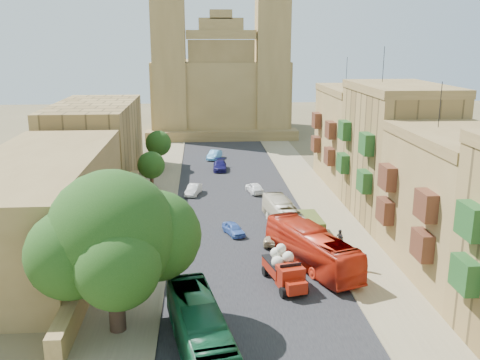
{
  "coord_description": "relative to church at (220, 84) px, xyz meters",
  "views": [
    {
      "loc": [
        -3.95,
        -27.28,
        18.11
      ],
      "look_at": [
        0.0,
        26.0,
        4.0
      ],
      "focal_mm": 40.0,
      "sensor_mm": 36.0,
      "label": 1
    }
  ],
  "objects": [
    {
      "name": "kerb_west",
      "position": [
        -7.0,
        -48.61,
        -9.46
      ],
      "size": [
        0.25,
        140.0,
        0.12
      ],
      "primitive_type": "cube",
      "color": "#7D6F52",
      "rests_on": "ground"
    },
    {
      "name": "car_dkblue",
      "position": [
        -1.34,
        -31.76,
        -8.85
      ],
      "size": [
        2.06,
        4.66,
        1.33
      ],
      "primitive_type": "imported",
      "rotation": [
        0.0,
        0.0,
        -0.04
      ],
      "color": "#13114E",
      "rests_on": "ground"
    },
    {
      "name": "bus_red_east",
      "position": [
        4.93,
        -65.62,
        -7.92
      ],
      "size": [
        6.42,
        11.67,
        3.19
      ],
      "primitive_type": "imported",
      "rotation": [
        0.0,
        0.0,
        3.49
      ],
      "color": "red",
      "rests_on": "ground"
    },
    {
      "name": "west_wall",
      "position": [
        -12.5,
        -58.61,
        -8.62
      ],
      "size": [
        1.0,
        40.0,
        1.8
      ],
      "primitive_type": "cube",
      "color": "olive",
      "rests_on": "ground"
    },
    {
      "name": "townhouse_c",
      "position": [
        15.95,
        -53.61,
        -2.61
      ],
      "size": [
        9.0,
        14.0,
        17.4
      ],
      "color": "olive",
      "rests_on": "ground"
    },
    {
      "name": "olive_pickup",
      "position": [
        6.18,
        -58.61,
        -8.6
      ],
      "size": [
        2.21,
        4.6,
        1.87
      ],
      "color": "#4B5520",
      "rests_on": "ground"
    },
    {
      "name": "west_building_low",
      "position": [
        -18.0,
        -60.61,
        -5.32
      ],
      "size": [
        10.0,
        28.0,
        8.4
      ],
      "primitive_type": "cube",
      "color": "brown",
      "rests_on": "ground"
    },
    {
      "name": "car_cream",
      "position": [
        2.94,
        -60.18,
        -8.86
      ],
      "size": [
        3.28,
        5.1,
        1.31
      ],
      "primitive_type": "imported",
      "rotation": [
        0.0,
        0.0,
        2.89
      ],
      "color": "tan",
      "rests_on": "ground"
    },
    {
      "name": "pedestrian_c",
      "position": [
        8.16,
        -62.25,
        -8.59
      ],
      "size": [
        0.77,
        1.17,
        1.85
      ],
      "primitive_type": "imported",
      "rotation": [
        0.0,
        0.0,
        5.03
      ],
      "color": "#353537",
      "rests_on": "ground"
    },
    {
      "name": "bus_green_north",
      "position": [
        -4.24,
        -77.61,
        -7.99
      ],
      "size": [
        4.52,
        11.22,
        3.05
      ],
      "primitive_type": "imported",
      "rotation": [
        0.0,
        0.0,
        0.18
      ],
      "color": "#144D2E",
      "rests_on": "ground"
    },
    {
      "name": "car_blue_a",
      "position": [
        -1.0,
        -57.85,
        -8.96
      ],
      "size": [
        2.39,
        3.53,
        1.12
      ],
      "primitive_type": "imported",
      "rotation": [
        0.0,
        0.0,
        0.36
      ],
      "color": "#4168BD",
      "rests_on": "ground"
    },
    {
      "name": "street_tree_b",
      "position": [
        -10.0,
        -54.61,
        -6.46
      ],
      "size": [
        2.97,
        2.97,
        4.57
      ],
      "color": "#35241A",
      "rests_on": "ground"
    },
    {
      "name": "townhouse_d",
      "position": [
        15.95,
        -39.61,
        -3.36
      ],
      "size": [
        9.0,
        14.0,
        15.9
      ],
      "color": "olive",
      "rests_on": "ground"
    },
    {
      "name": "car_white_a",
      "position": [
        -4.97,
        -43.95,
        -8.9
      ],
      "size": [
        2.19,
        3.92,
        1.22
      ],
      "primitive_type": "imported",
      "rotation": [
        0.0,
        0.0,
        -0.26
      ],
      "color": "silver",
      "rests_on": "ground"
    },
    {
      "name": "bus_cream_east",
      "position": [
        4.0,
        -55.99,
        -8.24
      ],
      "size": [
        3.11,
        9.36,
        2.56
      ],
      "primitive_type": "imported",
      "rotation": [
        0.0,
        0.0,
        3.25
      ],
      "color": "beige",
      "rests_on": "ground"
    },
    {
      "name": "west_building_mid",
      "position": [
        -18.0,
        -34.61,
        -4.52
      ],
      "size": [
        10.0,
        22.0,
        10.0
      ],
      "primitive_type": "cube",
      "color": "olive",
      "rests_on": "ground"
    },
    {
      "name": "sidewalk_east",
      "position": [
        9.5,
        -48.61,
        -9.51
      ],
      "size": [
        5.0,
        140.0,
        0.01
      ],
      "primitive_type": "cube",
      "color": "#7D6F52",
      "rests_on": "ground"
    },
    {
      "name": "car_white_b",
      "position": [
        2.43,
        -43.71,
        -8.88
      ],
      "size": [
        2.23,
        3.98,
        1.28
      ],
      "primitive_type": "imported",
      "rotation": [
        0.0,
        0.0,
        3.34
      ],
      "color": "white",
      "rests_on": "ground"
    },
    {
      "name": "townhouse_b",
      "position": [
        15.95,
        -67.61,
        -3.86
      ],
      "size": [
        9.0,
        14.0,
        14.9
      ],
      "color": "olive",
      "rests_on": "ground"
    },
    {
      "name": "street_tree_d",
      "position": [
        -10.0,
        -30.61,
        -5.75
      ],
      "size": [
        3.65,
        3.65,
        5.61
      ],
      "color": "#35241A",
      "rests_on": "ground"
    },
    {
      "name": "street_tree_c",
      "position": [
        -10.0,
        -42.61,
        -6.11
      ],
      "size": [
        3.31,
        3.31,
        5.09
      ],
      "color": "#35241A",
      "rests_on": "ground"
    },
    {
      "name": "kerb_east",
      "position": [
        7.0,
        -48.61,
        -9.46
      ],
      "size": [
        0.25,
        140.0,
        0.12
      ],
      "primitive_type": "cube",
      "color": "#7D6F52",
      "rests_on": "ground"
    },
    {
      "name": "church",
      "position": [
        0.0,
        0.0,
        0.0
      ],
      "size": [
        28.0,
        22.5,
        36.3
      ],
      "color": "olive",
      "rests_on": "ground"
    },
    {
      "name": "road_surface",
      "position": [
        0.0,
        -48.61,
        -9.51
      ],
      "size": [
        14.0,
        140.0,
        0.01
      ],
      "primitive_type": "cube",
      "color": "black",
      "rests_on": "ground"
    },
    {
      "name": "ficus_tree",
      "position": [
        -9.41,
        -74.61,
        -3.28
      ],
      "size": [
        10.55,
        9.7,
        10.55
      ],
      "color": "#35241A",
      "rests_on": "ground"
    },
    {
      "name": "car_blue_b",
      "position": [
        -1.92,
        -24.46,
        -8.84
      ],
      "size": [
        2.67,
        4.35,
        1.35
      ],
      "primitive_type": "imported",
      "rotation": [
        0.0,
        0.0,
        -0.33
      ],
      "color": "#4493CE",
      "rests_on": "ground"
    },
    {
      "name": "ground",
      "position": [
        0.0,
        -78.61,
        -9.52
      ],
      "size": [
        260.0,
        260.0,
        0.0
      ],
      "primitive_type": "plane",
      "color": "brown"
    },
    {
      "name": "sidewalk_west",
      "position": [
        -9.5,
        -48.61,
        -9.51
      ],
      "size": [
        5.0,
        140.0,
        0.01
      ],
      "primitive_type": "cube",
      "color": "#7D6F52",
      "rests_on": "ground"
    },
    {
      "name": "red_truck",
      "position": [
        2.17,
        -68.93,
        -8.19
      ],
      "size": [
        3.03,
        5.44,
        3.02
      ],
      "color": "maroon",
      "rests_on": "ground"
    },
    {
      "name": "street_tree_a",
      "position": [
        -10.0,
        -66.61,
        -5.85
      ],
      "size": [
        3.56,
        3.56,
        5.47
      ],
      "color": "#35241A",
      "rests_on": "ground"
    },
    {
      "name": "pedestrian_a",
      "position": [
        8.97,
        -67.0,
        -8.76
      ],
      "size": [
        0.6,
        0.43,
        1.52
      ],
      "primitive_type": "imported",
      "rotation": [
        0.0,
        0.0,
        3.28
      ],
      "color": "black",
      "rests_on": "ground"
    }
  ]
}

